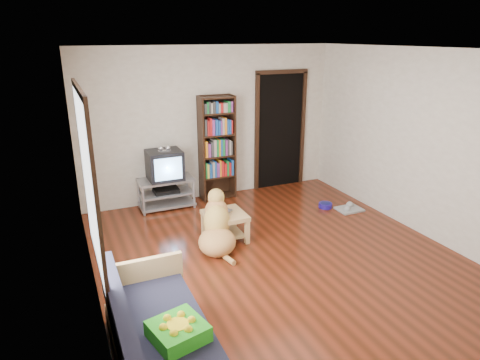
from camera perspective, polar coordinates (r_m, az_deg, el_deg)
name	(u,v)px	position (r m, az deg, el deg)	size (l,w,h in m)	color
ground	(278,257)	(5.70, 5.05, -10.15)	(5.00, 5.00, 0.00)	#5C200F
ceiling	(284,49)	(4.99, 5.94, 16.97)	(5.00, 5.00, 0.00)	white
wall_back	(211,124)	(7.42, -3.93, 7.48)	(4.50, 4.50, 0.00)	beige
wall_front	(452,253)	(3.39, 26.47, -8.72)	(4.50, 4.50, 0.00)	beige
wall_left	(85,186)	(4.59, -19.97, -0.80)	(5.00, 5.00, 0.00)	beige
wall_right	(421,143)	(6.56, 23.02, 4.51)	(5.00, 5.00, 0.00)	beige
green_cushion	(178,331)	(3.69, -8.27, -19.33)	(0.41, 0.41, 0.14)	green
laptop	(226,213)	(5.92, -1.93, -4.47)	(0.30, 0.19, 0.02)	silver
dog_bowl	(325,205)	(7.32, 11.32, -3.33)	(0.22, 0.22, 0.08)	navy
grey_rag	(349,209)	(7.31, 14.36, -3.79)	(0.40, 0.32, 0.03)	gray
window	(89,182)	(4.06, -19.50, -0.29)	(0.03, 1.46, 1.70)	white
doorway	(280,128)	(7.98, 5.37, 6.93)	(1.03, 0.05, 2.19)	black
tv_stand	(166,192)	(7.22, -9.81, -1.58)	(0.90, 0.45, 0.50)	#99999E
crt_tv	(164,164)	(7.09, -10.06, 2.06)	(0.55, 0.52, 0.58)	black
bookshelf	(217,143)	(7.35, -3.10, 5.01)	(0.60, 0.30, 1.80)	black
sofa	(160,347)	(3.92, -10.59, -21.05)	(0.80, 1.80, 0.80)	tan
coffee_table	(225,221)	(6.00, -2.03, -5.52)	(0.55, 0.55, 0.40)	tan
dog	(217,228)	(5.78, -3.10, -6.39)	(0.65, 0.97, 0.80)	tan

